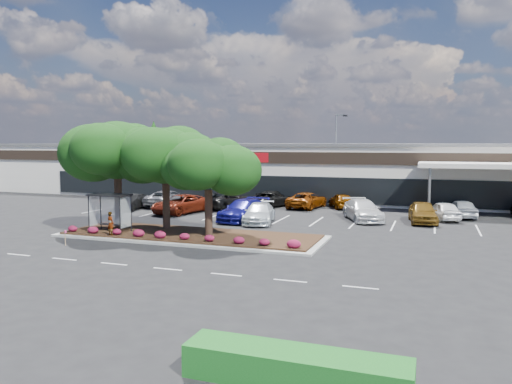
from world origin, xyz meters
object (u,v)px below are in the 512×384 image
(survey_stake, at_px, (65,236))
(car_1, at_px, (181,204))
(light_pole, at_px, (337,163))
(car_0, at_px, (132,202))

(survey_stake, xyz_separation_m, car_1, (-0.00, 15.06, 0.21))
(light_pole, bearing_deg, survey_stake, -111.54)
(car_0, bearing_deg, survey_stake, -79.68)
(car_0, height_order, car_1, car_1)
(light_pole, distance_m, survey_stake, 31.40)
(survey_stake, bearing_deg, car_0, 109.69)
(light_pole, xyz_separation_m, car_1, (-11.46, -13.96, -3.34))
(car_1, bearing_deg, car_0, -173.00)
(light_pole, distance_m, car_0, 21.89)
(light_pole, xyz_separation_m, car_0, (-17.11, -13.21, -3.44))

